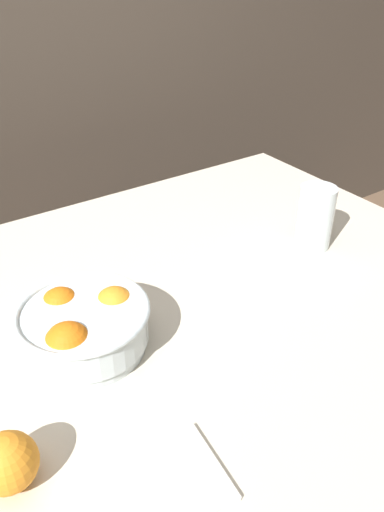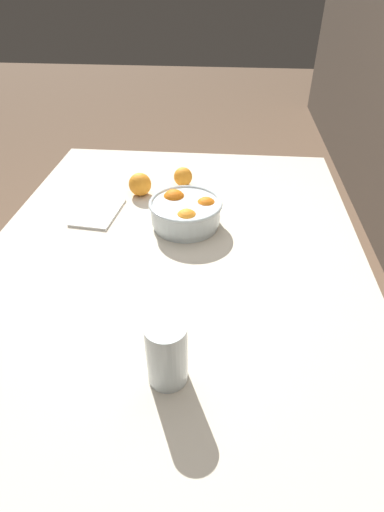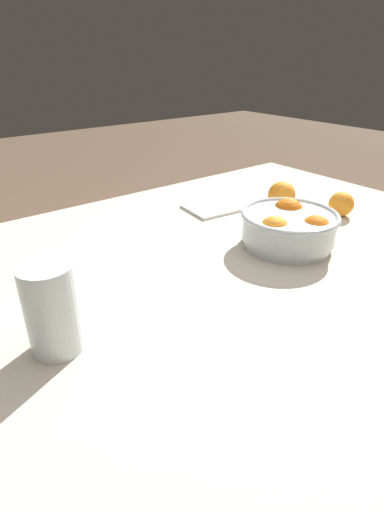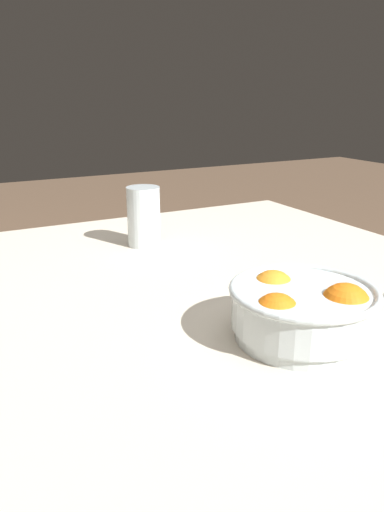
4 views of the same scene
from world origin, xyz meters
TOP-DOWN VIEW (x-y plane):
  - ground_plane at (0.00, 0.00)m, footprint 12.00×12.00m
  - dining_table at (0.00, 0.00)m, footprint 1.47×1.12m
  - fruit_bowl at (-0.15, 0.02)m, footprint 0.23×0.23m
  - juice_glass at (0.44, 0.05)m, footprint 0.08×0.08m
  - orange_loose_near_bowl at (-0.34, -0.16)m, footprint 0.08×0.08m
  - orange_loose_front at (-0.43, -0.02)m, footprint 0.07×0.07m
  - napkin at (-0.19, -0.28)m, footprint 0.21×0.15m

SIDE VIEW (x-z plane):
  - ground_plane at x=0.00m, z-range 0.00..0.00m
  - dining_table at x=0.00m, z-range 0.31..1.04m
  - napkin at x=-0.19m, z-range 0.73..0.74m
  - orange_loose_front at x=-0.43m, z-range 0.73..0.80m
  - orange_loose_near_bowl at x=-0.34m, z-range 0.73..0.82m
  - fruit_bowl at x=-0.15m, z-range 0.73..0.83m
  - juice_glass at x=0.44m, z-range 0.72..0.87m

